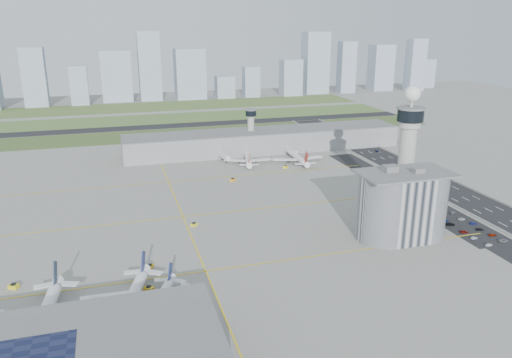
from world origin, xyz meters
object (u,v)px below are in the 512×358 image
object	(u,v)px
admin_building	(402,205)
tug_5	(286,167)
tug_4	(233,180)
car_lot_11	(453,213)
car_lot_4	(445,221)
car_lot_9	(473,223)
airplane_near_a	(43,308)
control_tower	(408,144)
car_lot_0	(489,245)
car_hw_1	(432,182)
airplane_near_c	(157,297)
tug_0	(14,286)
car_lot_10	(462,219)
car_lot_1	(474,238)
car_lot_7	(493,235)
car_hw_2	(377,151)
airplane_near_b	(130,292)
airplane_far_b	(297,154)
jet_bridge_near_1	(89,327)
car_hw_4	(328,135)
car_lot_3	(450,224)
tug_2	(149,288)
airplane_far_a	(248,156)
car_lot_2	(464,232)
jet_bridge_near_2	(185,312)
tug_1	(150,266)
tug_3	(194,224)
car_lot_6	(503,241)
secondary_tower	(251,126)
jet_bridge_far_1	(286,151)

from	to	relation	value
admin_building	tug_5	size ratio (longest dim) A/B	13.24
tug_4	car_lot_11	xyz separation A→B (m)	(95.53, -85.05, -0.47)
car_lot_4	car_lot_9	world-z (taller)	car_lot_4
airplane_near_a	car_lot_9	bearing A→B (deg)	106.27
car_lot_4	control_tower	bearing A→B (deg)	21.72
car_lot_0	car_hw_1	distance (m)	90.20
airplane_near_c	car_lot_0	xyz separation A→B (m)	(144.98, 10.18, -4.29)
tug_0	car_lot_10	distance (m)	203.47
car_lot_1	car_lot_7	distance (m)	10.54
car_lot_1	car_hw_2	size ratio (longest dim) A/B	0.86
airplane_near_b	airplane_far_b	distance (m)	200.44
jet_bridge_near_1	car_hw_4	bearing A→B (deg)	-28.23
airplane_near_a	car_lot_3	distance (m)	183.03
tug_2	car_lot_1	distance (m)	145.78
airplane_far_a	car_lot_10	size ratio (longest dim) A/B	9.77
tug_4	car_lot_2	xyz separation A→B (m)	(84.80, -107.28, -0.47)
car_lot_10	car_hw_2	world-z (taller)	car_lot_10
tug_4	car_lot_11	size ratio (longest dim) A/B	0.93
jet_bridge_near_2	car_lot_2	bearing A→B (deg)	-66.01
tug_4	car_lot_4	xyz separation A→B (m)	(84.93, -93.41, -0.39)
car_lot_10	car_hw_4	size ratio (longest dim) A/B	1.16
airplane_near_c	tug_1	xyz separation A→B (m)	(0.10, 31.58, -4.01)
control_tower	tug_3	distance (m)	114.25
airplane_near_a	car_hw_4	xyz separation A→B (m)	(205.54, 233.46, -5.78)
car_lot_1	car_lot_4	xyz separation A→B (m)	(0.45, 21.21, 0.07)
airplane_near_a	car_lot_1	world-z (taller)	airplane_near_a
jet_bridge_near_1	car_lot_6	distance (m)	177.51
airplane_near_b	tug_1	world-z (taller)	airplane_near_b
airplane_near_c	car_lot_4	size ratio (longest dim) A/B	9.56
control_tower	tug_1	bearing A→B (deg)	-167.69
car_lot_6	car_hw_4	xyz separation A→B (m)	(15.08, 222.59, -0.04)
car_lot_0	car_lot_7	bearing A→B (deg)	-56.28
car_lot_4	tug_3	bearing A→B (deg)	69.70
tug_5	car_hw_2	xyz separation A→B (m)	(81.50, 21.99, -0.38)
car_lot_1	car_hw_4	size ratio (longest dim) A/B	0.98
tug_0	car_hw_1	bearing A→B (deg)	135.40
tug_4	car_lot_3	size ratio (longest dim) A/B	0.77
airplane_far_b	car_lot_9	xyz separation A→B (m)	(41.69, -130.43, -5.41)
jet_bridge_near_1	car_lot_2	size ratio (longest dim) A/B	3.54
secondary_tower	car_lot_1	size ratio (longest dim) A/B	9.56
tug_0	car_lot_1	bearing A→B (deg)	115.84
control_tower	car_lot_11	world-z (taller)	control_tower
airplane_near_a	car_hw_1	xyz separation A→B (m)	(211.94, 93.84, -5.71)
tug_3	jet_bridge_far_1	bearing A→B (deg)	104.26
tug_2	car_lot_2	distance (m)	146.49
jet_bridge_near_1	car_hw_1	distance (m)	223.18
airplane_near_a	jet_bridge_far_1	bearing A→B (deg)	147.80
tug_3	car_hw_2	bearing A→B (deg)	85.13
jet_bridge_near_2	car_lot_10	xyz separation A→B (m)	(145.51, 47.54, -2.30)
airplane_far_a	tug_3	size ratio (longest dim) A/B	12.40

